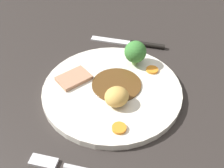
# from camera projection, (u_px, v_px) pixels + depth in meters

# --- Properties ---
(dining_table) EXTENTS (1.20, 0.84, 0.04)m
(dining_table) POSITION_uv_depth(u_px,v_px,m) (105.00, 108.00, 0.56)
(dining_table) COLOR #2B2623
(dining_table) RESTS_ON ground
(dinner_plate) EXTENTS (0.28, 0.28, 0.01)m
(dinner_plate) POSITION_uv_depth(u_px,v_px,m) (112.00, 90.00, 0.57)
(dinner_plate) COLOR silver
(dinner_plate) RESTS_ON dining_table
(gravy_pool) EXTENTS (0.10, 0.10, 0.00)m
(gravy_pool) POSITION_uv_depth(u_px,v_px,m) (117.00, 84.00, 0.57)
(gravy_pool) COLOR #563819
(gravy_pool) RESTS_ON dinner_plate
(meat_slice_main) EXTENTS (0.08, 0.08, 0.01)m
(meat_slice_main) POSITION_uv_depth(u_px,v_px,m) (74.00, 78.00, 0.58)
(meat_slice_main) COLOR tan
(meat_slice_main) RESTS_ON dinner_plate
(roast_potato_left) EXTENTS (0.06, 0.06, 0.04)m
(roast_potato_left) POSITION_uv_depth(u_px,v_px,m) (117.00, 97.00, 0.52)
(roast_potato_left) COLOR tan
(roast_potato_left) RESTS_ON dinner_plate
(carrot_coin_front) EXTENTS (0.03, 0.03, 0.01)m
(carrot_coin_front) POSITION_uv_depth(u_px,v_px,m) (119.00, 128.00, 0.48)
(carrot_coin_front) COLOR orange
(carrot_coin_front) RESTS_ON dinner_plate
(carrot_coin_back) EXTENTS (0.03, 0.03, 0.00)m
(carrot_coin_back) POSITION_uv_depth(u_px,v_px,m) (152.00, 70.00, 0.60)
(carrot_coin_back) COLOR orange
(carrot_coin_back) RESTS_ON dinner_plate
(broccoli_floret) EXTENTS (0.05, 0.05, 0.06)m
(broccoli_floret) POSITION_uv_depth(u_px,v_px,m) (135.00, 52.00, 0.60)
(broccoli_floret) COLOR #8CB766
(broccoli_floret) RESTS_ON dinner_plate
(fork) EXTENTS (0.02, 0.15, 0.01)m
(fork) POSITION_uv_depth(u_px,v_px,m) (72.00, 168.00, 0.44)
(fork) COLOR silver
(fork) RESTS_ON dining_table
(knife) EXTENTS (0.02, 0.19, 0.01)m
(knife) POSITION_uv_depth(u_px,v_px,m) (134.00, 43.00, 0.69)
(knife) COLOR black
(knife) RESTS_ON dining_table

